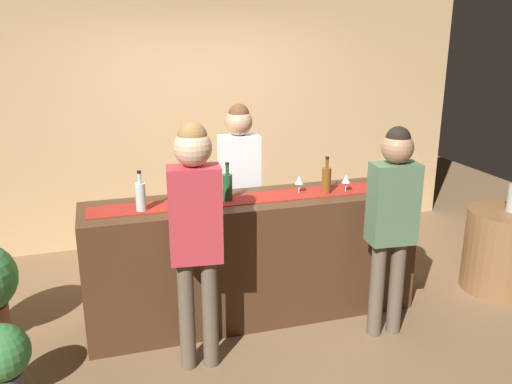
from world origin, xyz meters
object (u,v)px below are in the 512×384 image
wine_bottle_amber (326,180)px  customer_sipping (392,212)px  customer_browsing (195,222)px  bartender (239,177)px  round_side_table (503,250)px  potted_plant_small (2,359)px  wine_bottle_green (227,187)px  wine_bottle_clear (141,196)px  wine_glass_near_customer (299,181)px  wine_glass_mid_counter (346,179)px

wine_bottle_amber → customer_sipping: size_ratio=0.19×
customer_browsing → bartender: bearing=68.6°
round_side_table → potted_plant_small: (-4.09, -0.37, -0.07)m
wine_bottle_green → wine_bottle_clear: (-0.66, -0.06, 0.00)m
wine_bottle_amber → wine_bottle_clear: 1.46m
wine_bottle_amber → wine_bottle_clear: size_ratio=1.00×
wine_bottle_green → bartender: bearing=66.5°
customer_sipping → potted_plant_small: size_ratio=3.09×
wine_glass_near_customer → customer_browsing: customer_browsing is taller
wine_glass_mid_counter → wine_bottle_amber: bearing=175.5°
customer_sipping → customer_browsing: (-1.45, -0.00, 0.08)m
wine_bottle_amber → potted_plant_small: wine_bottle_amber is taller
wine_bottle_clear → bartender: 1.11m
wine_bottle_green → customer_sipping: customer_sipping is taller
wine_glass_near_customer → bartender: size_ratio=0.09×
wine_bottle_green → wine_glass_mid_counter: wine_bottle_green is taller
wine_glass_near_customer → customer_browsing: size_ratio=0.08×
wine_bottle_green → wine_glass_near_customer: size_ratio=2.10×
wine_bottle_green → potted_plant_small: 1.90m
round_side_table → wine_glass_mid_counter: bearing=174.1°
bartender → potted_plant_small: bartender is taller
wine_glass_mid_counter → bartender: bartender is taller
wine_glass_mid_counter → bartender: (-0.72, 0.64, -0.09)m
wine_bottle_clear → round_side_table: wine_bottle_clear is taller
bartender → wine_bottle_amber: bearing=128.9°
wine_glass_near_customer → wine_glass_mid_counter: 0.38m
wine_bottle_green → bartender: size_ratio=0.18×
customer_browsing → round_side_table: size_ratio=2.33×
customer_sipping → potted_plant_small: (-2.70, -0.01, -0.69)m
customer_sipping → wine_glass_near_customer: bearing=134.8°
bartender → customer_sipping: 1.43m
wine_bottle_clear → customer_sipping: size_ratio=0.19×
wine_bottle_amber → wine_bottle_clear: same height
customer_browsing → round_side_table: (2.85, 0.36, -0.70)m
wine_bottle_green → potted_plant_small: bearing=-160.0°
wine_bottle_clear → potted_plant_small: bearing=-151.0°
wine_bottle_green → potted_plant_small: size_ratio=0.58×
wine_glass_mid_counter → customer_sipping: customer_sipping is taller
bartender → potted_plant_small: (-1.86, -1.16, -0.72)m
wine_bottle_amber → wine_glass_near_customer: bearing=162.4°
wine_bottle_green → wine_glass_near_customer: 0.60m
wine_bottle_amber → round_side_table: wine_bottle_amber is taller
wine_glass_mid_counter → wine_glass_near_customer: bearing=168.1°
bartender → customer_browsing: size_ratio=0.97×
bartender → customer_browsing: customer_browsing is taller
round_side_table → customer_sipping: bearing=-165.5°
wine_glass_mid_counter → round_side_table: wine_glass_mid_counter is taller
wine_bottle_clear → wine_glass_mid_counter: bearing=0.1°
customer_sipping → customer_browsing: size_ratio=0.94×
wine_bottle_green → customer_browsing: (-0.36, -0.58, -0.05)m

